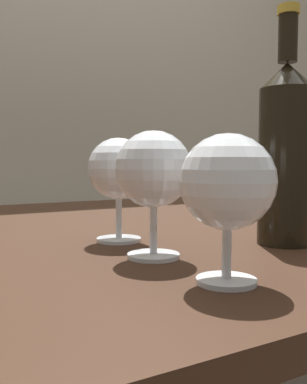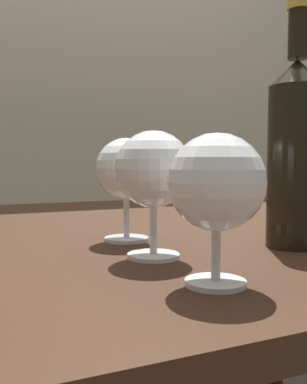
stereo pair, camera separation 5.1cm
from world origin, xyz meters
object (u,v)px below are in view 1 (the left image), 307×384
(wine_glass_chardonnay, at_px, (119,170))
(wine_bottle, at_px, (285,150))
(wine_glass_white, at_px, (154,172))
(wine_glass_cabernet, at_px, (227,184))

(wine_glass_chardonnay, height_order, wine_bottle, wine_bottle)
(wine_glass_white, relative_size, wine_bottle, 0.47)
(wine_glass_cabernet, xyz_separation_m, wine_glass_chardonnay, (0.00, 0.25, 0.01))
(wine_glass_white, height_order, wine_glass_chardonnay, wine_glass_white)
(wine_glass_white, xyz_separation_m, wine_glass_chardonnay, (0.01, 0.12, -0.00))
(wine_glass_white, relative_size, wine_glass_chardonnay, 1.02)
(wine_glass_cabernet, height_order, wine_glass_chardonnay, wine_glass_chardonnay)
(wine_glass_cabernet, bearing_deg, wine_glass_chardonnay, 89.31)
(wine_glass_chardonnay, distance_m, wine_bottle, 0.23)
(wine_glass_cabernet, distance_m, wine_bottle, 0.23)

